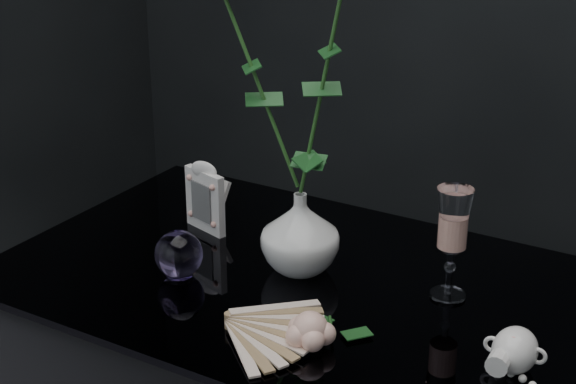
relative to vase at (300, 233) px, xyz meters
The scene contains 8 objects.
vase is the anchor object (origin of this frame).
wine_glass 0.23m from the vase, ahead, with size 0.05×0.05×0.17m, color white, non-canonical shape.
picture_frame 0.22m from the vase, 167.60° to the left, with size 0.09×0.07×0.12m, color white, non-canonical shape.
paperweight 0.19m from the vase, 143.00° to the right, with size 0.07×0.07×0.07m, color #8870B6, non-canonical shape.
paper_fan 0.20m from the vase, 89.05° to the right, with size 0.26×0.20×0.03m, color #F2E9C1, non-canonical shape.
loose_rose 0.22m from the vase, 56.58° to the right, with size 0.11×0.15×0.05m, color #FFB9A4, non-canonical shape.
pearl_jar 0.38m from the vase, 14.76° to the right, with size 0.20×0.21×0.06m, color white, non-canonical shape.
roses 0.28m from the vase, 162.07° to the right, with size 0.27×0.12×0.46m.
Camera 1 is at (0.53, -0.99, 1.40)m, focal length 55.00 mm.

